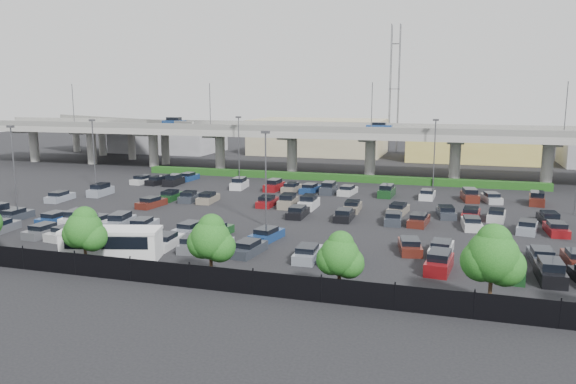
# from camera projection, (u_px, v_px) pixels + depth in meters

# --- Properties ---
(ground) EXTENTS (280.00, 280.00, 0.00)m
(ground) POSITION_uv_depth(u_px,v_px,m) (288.00, 211.00, 68.23)
(ground) COLOR black
(overpass) EXTENTS (150.00, 13.00, 15.80)m
(overpass) POSITION_uv_depth(u_px,v_px,m) (341.00, 135.00, 97.19)
(overpass) COLOR gray
(overpass) RESTS_ON ground
(on_ramp) EXTENTS (50.93, 30.13, 8.80)m
(on_ramp) POSITION_uv_depth(u_px,v_px,m) (118.00, 126.00, 122.56)
(on_ramp) COLOR gray
(on_ramp) RESTS_ON ground
(hedge) EXTENTS (66.00, 1.60, 1.10)m
(hedge) POSITION_uv_depth(u_px,v_px,m) (333.00, 177.00, 91.67)
(hedge) COLOR #133F12
(hedge) RESTS_ON ground
(fence) EXTENTS (70.00, 0.10, 2.00)m
(fence) POSITION_uv_depth(u_px,v_px,m) (177.00, 275.00, 41.74)
(fence) COLOR black
(fence) RESTS_ON ground
(tree_row) EXTENTS (65.07, 3.66, 5.94)m
(tree_row) POSITION_uv_depth(u_px,v_px,m) (194.00, 237.00, 42.44)
(tree_row) COLOR #332316
(tree_row) RESTS_ON ground
(shuttle_bus) EXTENTS (8.85, 5.00, 2.69)m
(shuttle_bus) POSITION_uv_depth(u_px,v_px,m) (112.00, 242.00, 48.62)
(shuttle_bus) COLOR silver
(shuttle_bus) RESTS_ON ground
(parked_cars) EXTENTS (63.10, 41.58, 1.67)m
(parked_cars) POSITION_uv_depth(u_px,v_px,m) (278.00, 213.00, 64.17)
(parked_cars) COLOR gray
(parked_cars) RESTS_ON ground
(light_poles) EXTENTS (66.90, 48.38, 10.30)m
(light_poles) POSITION_uv_depth(u_px,v_px,m) (261.00, 157.00, 70.21)
(light_poles) COLOR #4A4A4F
(light_poles) RESTS_ON ground
(distant_buildings) EXTENTS (138.00, 24.00, 9.00)m
(distant_buildings) POSITION_uv_depth(u_px,v_px,m) (425.00, 141.00, 122.19)
(distant_buildings) COLOR gray
(distant_buildings) RESTS_ON ground
(comm_tower) EXTENTS (2.40, 2.40, 30.00)m
(comm_tower) POSITION_uv_depth(u_px,v_px,m) (394.00, 86.00, 133.98)
(comm_tower) COLOR #4A4A4F
(comm_tower) RESTS_ON ground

